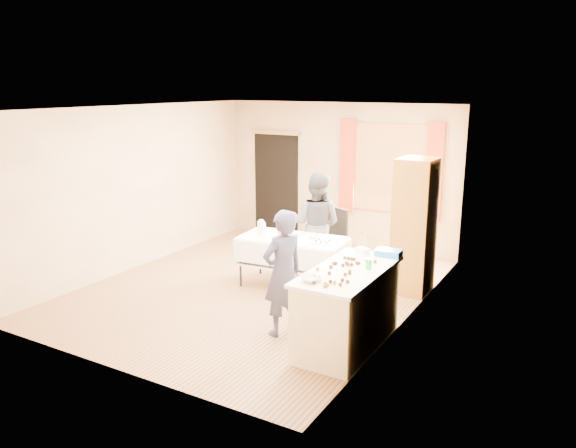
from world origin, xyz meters
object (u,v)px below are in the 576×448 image
Objects in this scene: cabinet at (414,226)px; girl at (283,273)px; counter at (347,308)px; party_table at (292,257)px; chair at (330,252)px; woman at (317,224)px.

cabinet reaches higher than girl.
counter is 2.01m from party_table.
chair is 2.55m from girl.
woman reaches higher than chair.
girl reaches higher than counter.
party_table is at bearing -78.70° from chair.
cabinet is at bearing 176.25° from woman.
chair is at bearing 76.36° from party_table.
cabinet reaches higher than chair.
girl is 2.24m from woman.
girl is (-0.79, -0.10, 0.31)m from counter.
girl is at bearing -172.84° from counter.
chair is at bearing 119.71° from counter.
counter is at bearing -92.78° from cabinet.
party_table is at bearing -156.10° from cabinet.
woman is at bearing -139.13° from girl.
chair is (-1.44, 0.29, -0.67)m from cabinet.
cabinet is 1.20× the size of woman.
girl is at bearing 102.59° from woman.
party_table is at bearing -130.54° from girl.
counter is 2.52m from woman.
counter is 1.03× the size of girl.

